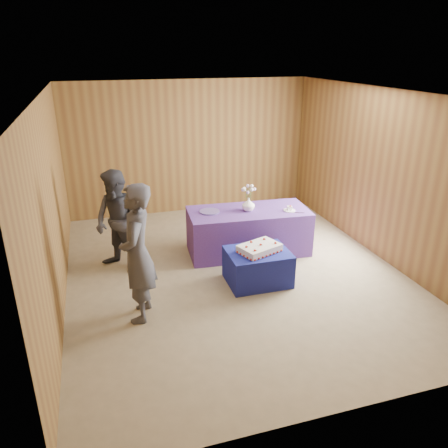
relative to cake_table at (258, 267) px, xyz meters
name	(u,v)px	position (x,y,z in m)	size (l,w,h in m)	color
ground	(234,272)	(-0.24, 0.39, -0.25)	(6.00, 6.00, 0.00)	gray
room_shell	(235,159)	(-0.24, 0.39, 1.55)	(5.04, 6.04, 2.72)	brown
cake_table	(258,267)	(0.00, 0.00, 0.00)	(0.90, 0.70, 0.50)	navy
serving_table	(248,231)	(0.22, 1.04, 0.12)	(2.00, 0.90, 0.75)	#563490
sheet_cake	(259,248)	(0.02, 0.00, 0.30)	(0.71, 0.59, 0.14)	white
vase	(248,204)	(0.21, 1.03, 0.61)	(0.21, 0.21, 0.22)	white
flower_spray	(249,189)	(0.21, 1.03, 0.88)	(0.24, 0.25, 0.19)	#305C25
platter	(210,212)	(-0.42, 1.15, 0.51)	(0.33, 0.33, 0.02)	#5D4B96
plate	(289,210)	(0.86, 0.83, 0.51)	(0.20, 0.20, 0.01)	silver
cake_slice	(290,208)	(0.86, 0.83, 0.55)	(0.09, 0.08, 0.09)	white
knife	(296,213)	(0.94, 0.71, 0.50)	(0.26, 0.02, 0.00)	#B4B5B9
guest_left	(137,254)	(-1.76, -0.40, 0.65)	(0.66, 0.43, 1.80)	#3C3C46
guest_right	(118,222)	(-1.91, 1.01, 0.55)	(0.78, 0.61, 1.60)	#32333C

